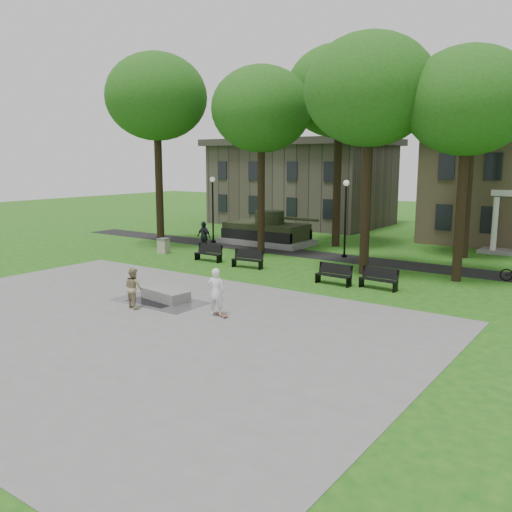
{
  "coord_description": "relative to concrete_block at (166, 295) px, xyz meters",
  "views": [
    {
      "loc": [
        15.11,
        -17.61,
        5.9
      ],
      "look_at": [
        0.38,
        3.08,
        1.4
      ],
      "focal_mm": 38.0,
      "sensor_mm": 36.0,
      "label": 1
    }
  ],
  "objects": [
    {
      "name": "tree_0",
      "position": [
        -10.94,
        10.55,
        9.78
      ],
      "size": [
        6.8,
        6.8,
        12.97
      ],
      "color": "black",
      "rests_on": "ground"
    },
    {
      "name": "skateboarder",
      "position": [
        3.29,
        -0.59,
        0.71
      ],
      "size": [
        0.79,
        0.65,
        1.86
      ],
      "primitive_type": "imported",
      "rotation": [
        0.0,
        0.0,
        3.48
      ],
      "color": "white",
      "rests_on": "plaza"
    },
    {
      "name": "lamp_left",
      "position": [
        -8.94,
        13.85,
        2.55
      ],
      "size": [
        0.36,
        0.36,
        4.73
      ],
      "color": "black",
      "rests_on": "ground"
    },
    {
      "name": "lamp_mid",
      "position": [
        1.56,
        13.85,
        2.55
      ],
      "size": [
        0.36,
        0.36,
        4.73
      ],
      "color": "black",
      "rests_on": "ground"
    },
    {
      "name": "tree_3",
      "position": [
        9.06,
        11.05,
        8.35
      ],
      "size": [
        6.0,
        6.0,
        11.19
      ],
      "color": "black",
      "rests_on": "ground"
    },
    {
      "name": "building_left",
      "position": [
        -9.94,
        28.05,
        3.35
      ],
      "size": [
        15.0,
        10.0,
        7.2
      ],
      "primitive_type": "cube",
      "color": "#4C443D",
      "rests_on": "ground"
    },
    {
      "name": "park_bench_0",
      "position": [
        -4.4,
        8.05,
        0.28
      ],
      "size": [
        1.8,
        0.53,
        1.0
      ],
      "rotation": [
        0.0,
        0.0,
        -0.01
      ],
      "color": "black",
      "rests_on": "ground"
    },
    {
      "name": "park_bench_3",
      "position": [
        6.61,
        7.22,
        0.28
      ],
      "size": [
        1.82,
        0.63,
        1.0
      ],
      "rotation": [
        0.0,
        0.0,
        -0.06
      ],
      "color": "black",
      "rests_on": "ground"
    },
    {
      "name": "park_bench_2",
      "position": [
        4.47,
        6.87,
        0.28
      ],
      "size": [
        1.82,
        0.6,
        1.0
      ],
      "rotation": [
        0.0,
        0.0,
        -0.05
      ],
      "color": "black",
      "rests_on": "ground"
    },
    {
      "name": "concrete_block",
      "position": [
        0.0,
        0.0,
        0.0
      ],
      "size": [
        2.32,
        1.29,
        0.45
      ],
      "primitive_type": "cube",
      "rotation": [
        0.0,
        0.0,
        -0.14
      ],
      "color": "gray",
      "rests_on": "plaza"
    },
    {
      "name": "tree_5",
      "position": [
        7.56,
        18.05,
        9.42
      ],
      "size": [
        6.4,
        6.4,
        12.44
      ],
      "color": "black",
      "rests_on": "ground"
    },
    {
      "name": "footpath",
      "position": [
        1.06,
        13.55,
        -0.24
      ],
      "size": [
        44.0,
        2.6,
        0.01
      ],
      "primitive_type": "cube",
      "color": "black",
      "rests_on": "ground"
    },
    {
      "name": "trash_bin",
      "position": [
        -8.62,
        8.5,
        0.24
      ],
      "size": [
        0.78,
        0.78,
        0.96
      ],
      "rotation": [
        0.0,
        0.0,
        0.2
      ],
      "color": "#BAAB99",
      "rests_on": "ground"
    },
    {
      "name": "tree_2",
      "position": [
        4.56,
        10.05,
        9.07
      ],
      "size": [
        6.6,
        6.6,
        12.16
      ],
      "color": "black",
      "rests_on": "ground"
    },
    {
      "name": "tree_1",
      "position": [
        -3.44,
        12.05,
        8.71
      ],
      "size": [
        6.2,
        6.2,
        11.63
      ],
      "color": "black",
      "rests_on": "ground"
    },
    {
      "name": "park_bench_1",
      "position": [
        -1.32,
        7.77,
        0.28
      ],
      "size": [
        1.84,
        0.74,
        1.0
      ],
      "rotation": [
        0.0,
        0.0,
        0.12
      ],
      "color": "black",
      "rests_on": "ground"
    },
    {
      "name": "ground",
      "position": [
        1.06,
        1.55,
        -0.24
      ],
      "size": [
        120.0,
        120.0,
        0.0
      ],
      "primitive_type": "plane",
      "color": "#175313",
      "rests_on": "ground"
    },
    {
      "name": "plaza",
      "position": [
        1.06,
        -3.45,
        -0.23
      ],
      "size": [
        22.0,
        16.0,
        0.02
      ],
      "primitive_type": "cube",
      "color": "gray",
      "rests_on": "ground"
    },
    {
      "name": "skateboard",
      "position": [
        3.49,
        -0.54,
        -0.19
      ],
      "size": [
        0.8,
        0.47,
        0.07
      ],
      "primitive_type": "cube",
      "rotation": [
        0.0,
        0.0,
        -0.37
      ],
      "color": "brown",
      "rests_on": "plaza"
    },
    {
      "name": "friend_watching",
      "position": [
        -0.13,
        -1.65,
        0.6
      ],
      "size": [
        0.9,
        0.75,
        1.64
      ],
      "primitive_type": "imported",
      "rotation": [
        0.0,
        0.0,
        2.97
      ],
      "color": "tan",
      "rests_on": "plaza"
    },
    {
      "name": "tank_monument",
      "position": [
        -5.39,
        15.55,
        0.61
      ],
      "size": [
        7.45,
        3.4,
        2.4
      ],
      "color": "gray",
      "rests_on": "ground"
    },
    {
      "name": "tree_4",
      "position": [
        -0.94,
        17.55,
        10.15
      ],
      "size": [
        7.2,
        7.2,
        13.5
      ],
      "color": "black",
      "rests_on": "ground"
    },
    {
      "name": "pedestrian_walker",
      "position": [
        -6.87,
        10.43,
        0.75
      ],
      "size": [
        1.21,
        0.61,
        1.99
      ],
      "primitive_type": "imported",
      "rotation": [
        0.0,
        0.0,
        -0.11
      ],
      "color": "black",
      "rests_on": "ground"
    },
    {
      "name": "puddle",
      "position": [
        -0.21,
        -0.54,
        -0.22
      ],
      "size": [
        2.2,
        1.2,
        0.0
      ],
      "primitive_type": "cube",
      "color": "black",
      "rests_on": "plaza"
    }
  ]
}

